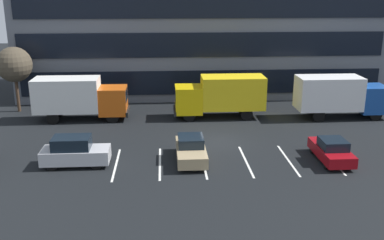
# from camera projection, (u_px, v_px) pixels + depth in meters

# --- Properties ---
(ground_plane) EXTENTS (120.00, 120.00, 0.00)m
(ground_plane) POSITION_uv_depth(u_px,v_px,m) (218.00, 142.00, 32.56)
(ground_plane) COLOR black
(office_building) EXTENTS (36.18, 12.80, 18.00)m
(office_building) POSITION_uv_depth(u_px,v_px,m) (199.00, 5.00, 47.09)
(office_building) COLOR slate
(office_building) RESTS_ON ground_plane
(lot_markings) EXTENTS (14.14, 5.40, 0.01)m
(lot_markings) POSITION_uv_depth(u_px,v_px,m) (225.00, 162.00, 28.89)
(lot_markings) COLOR silver
(lot_markings) RESTS_ON ground_plane
(box_truck_blue) EXTENTS (7.80, 2.58, 3.61)m
(box_truck_blue) POSITION_uv_depth(u_px,v_px,m) (340.00, 95.00, 37.91)
(box_truck_blue) COLOR #194799
(box_truck_blue) RESTS_ON ground_plane
(box_truck_orange) EXTENTS (7.79, 2.58, 3.61)m
(box_truck_orange) POSITION_uv_depth(u_px,v_px,m) (79.00, 97.00, 37.32)
(box_truck_orange) COLOR #D85914
(box_truck_orange) RESTS_ON ground_plane
(box_truck_yellow_all) EXTENTS (7.75, 2.57, 3.59)m
(box_truck_yellow_all) POSITION_uv_depth(u_px,v_px,m) (221.00, 95.00, 38.05)
(box_truck_yellow_all) COLOR yellow
(box_truck_yellow_all) RESTS_ON ground_plane
(suv_silver) EXTENTS (4.23, 1.79, 1.91)m
(suv_silver) POSITION_uv_depth(u_px,v_px,m) (75.00, 152.00, 28.04)
(suv_silver) COLOR silver
(suv_silver) RESTS_ON ground_plane
(sedan_tan) EXTENTS (1.86, 4.45, 1.59)m
(sedan_tan) POSITION_uv_depth(u_px,v_px,m) (191.00, 150.00, 28.90)
(sedan_tan) COLOR tan
(sedan_tan) RESTS_ON ground_plane
(sedan_maroon) EXTENTS (1.78, 4.25, 1.52)m
(sedan_maroon) POSITION_uv_depth(u_px,v_px,m) (332.00, 150.00, 28.86)
(sedan_maroon) COLOR maroon
(sedan_maroon) RESTS_ON ground_plane
(bare_tree) EXTENTS (3.12, 3.12, 5.84)m
(bare_tree) POSITION_uv_depth(u_px,v_px,m) (14.00, 65.00, 39.20)
(bare_tree) COLOR #473323
(bare_tree) RESTS_ON ground_plane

